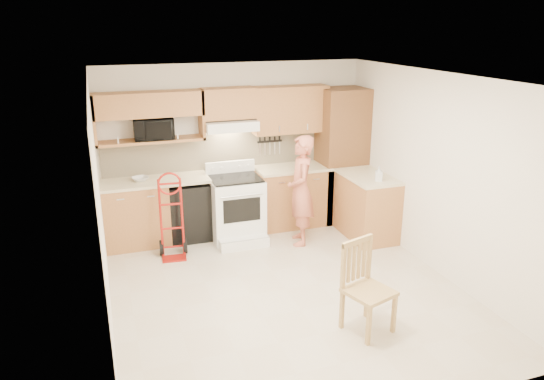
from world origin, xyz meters
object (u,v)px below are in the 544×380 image
range (237,204)px  dining_chair (369,288)px  hand_truck (172,220)px  person (301,191)px  microwave (154,129)px

range → dining_chair: range is taller
range → dining_chair: (0.64, -2.73, -0.07)m
dining_chair → hand_truck: bearing=106.1°
person → dining_chair: (-0.18, -2.31, -0.31)m
dining_chair → person: bearing=67.7°
microwave → dining_chair: microwave is taller
hand_truck → dining_chair: bearing=-49.9°
microwave → hand_truck: microwave is taller
range → hand_truck: (-0.99, -0.31, -0.01)m
range → hand_truck: 1.03m
person → microwave: bearing=-100.2°
hand_truck → range: bearing=23.4°
microwave → dining_chair: (1.71, -3.16, -1.16)m
microwave → range: 1.58m
range → hand_truck: bearing=-162.7°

